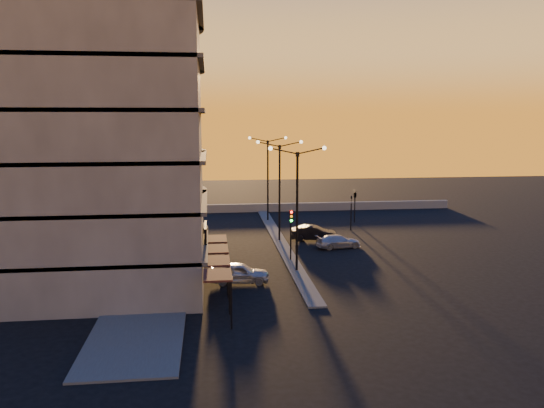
{
  "coord_description": "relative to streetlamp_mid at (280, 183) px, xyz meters",
  "views": [
    {
      "loc": [
        -6.43,
        -38.48,
        11.6
      ],
      "look_at": [
        -1.32,
        4.8,
        4.44
      ],
      "focal_mm": 35.0,
      "sensor_mm": 36.0,
      "label": 1
    }
  ],
  "objects": [
    {
      "name": "building",
      "position": [
        -14.0,
        -9.97,
        6.32
      ],
      "size": [
        14.35,
        17.08,
        25.0
      ],
      "color": "#645E58",
      "rests_on": "ground"
    },
    {
      "name": "median",
      "position": [
        0.0,
        0.0,
        -5.53
      ],
      "size": [
        1.2,
        36.0,
        0.12
      ],
      "primitive_type": "cube",
      "color": "#4D4E4B",
      "rests_on": "ground"
    },
    {
      "name": "traffic_light_main",
      "position": [
        0.0,
        -7.13,
        -2.7
      ],
      "size": [
        0.28,
        0.44,
        4.25
      ],
      "color": "black",
      "rests_on": "ground"
    },
    {
      "name": "ground",
      "position": [
        0.0,
        -10.0,
        -5.59
      ],
      "size": [
        120.0,
        120.0,
        0.0
      ],
      "primitive_type": "plane",
      "color": "black",
      "rests_on": "ground"
    },
    {
      "name": "streetlamp_near",
      "position": [
        0.0,
        -10.0,
        0.0
      ],
      "size": [
        4.32,
        0.32,
        9.51
      ],
      "color": "black",
      "rests_on": "ground"
    },
    {
      "name": "sidewalk_west",
      "position": [
        -10.5,
        -6.0,
        -5.53
      ],
      "size": [
        5.0,
        40.0,
        0.12
      ],
      "primitive_type": "cube",
      "color": "#4D4E4B",
      "rests_on": "ground"
    },
    {
      "name": "signal_east_b",
      "position": [
        9.5,
        8.0,
        -2.49
      ],
      "size": [
        0.42,
        1.99,
        3.6
      ],
      "color": "black",
      "rests_on": "ground"
    },
    {
      "name": "signal_east_a",
      "position": [
        8.0,
        4.0,
        -3.66
      ],
      "size": [
        0.13,
        0.16,
        3.6
      ],
      "color": "black",
      "rests_on": "ground"
    },
    {
      "name": "parapet",
      "position": [
        2.0,
        16.0,
        -5.09
      ],
      "size": [
        44.0,
        0.5,
        1.0
      ],
      "primitive_type": "cube",
      "color": "slate",
      "rests_on": "ground"
    },
    {
      "name": "streetlamp_far",
      "position": [
        0.0,
        10.0,
        0.0
      ],
      "size": [
        4.32,
        0.32,
        9.51
      ],
      "color": "black",
      "rests_on": "ground"
    },
    {
      "name": "car_wagon",
      "position": [
        4.94,
        -3.17,
        -5.0
      ],
      "size": [
        4.28,
        2.3,
        1.18
      ],
      "primitive_type": "imported",
      "rotation": [
        0.0,
        0.0,
        1.74
      ],
      "color": "silver",
      "rests_on": "ground"
    },
    {
      "name": "car_sedan",
      "position": [
        3.28,
        -0.03,
        -4.88
      ],
      "size": [
        4.51,
        2.29,
        1.42
      ],
      "primitive_type": "imported",
      "rotation": [
        0.0,
        0.0,
        1.38
      ],
      "color": "black",
      "rests_on": "ground"
    },
    {
      "name": "streetlamp_mid",
      "position": [
        0.0,
        0.0,
        0.0
      ],
      "size": [
        4.32,
        0.32,
        9.51
      ],
      "color": "black",
      "rests_on": "ground"
    },
    {
      "name": "car_hatchback",
      "position": [
        -4.49,
        -12.32,
        -4.87
      ],
      "size": [
        4.39,
        2.05,
        1.45
      ],
      "primitive_type": "imported",
      "rotation": [
        0.0,
        0.0,
        1.49
      ],
      "color": "#AFB1B7",
      "rests_on": "ground"
    }
  ]
}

